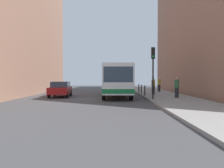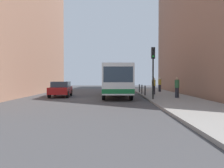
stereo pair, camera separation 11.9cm
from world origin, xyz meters
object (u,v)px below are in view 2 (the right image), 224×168
Objects in this scene: traffic_light at (153,63)px; pedestrian_near_signal at (177,87)px; bollard_mid at (142,89)px; bus at (116,79)px; bollard_far at (139,88)px; car_behind_bus at (117,85)px; bollard_near at (145,91)px; pedestrian_mid_sidewalk at (154,86)px; car_beside_bus at (61,89)px; pedestrian_far_sidewalk at (160,85)px.

traffic_light reaches higher than pedestrian_near_signal.
pedestrian_near_signal is (2.37, -5.37, 0.39)m from bollard_mid.
bus is 6.37× the size of pedestrian_near_signal.
traffic_light is 9.82m from bollard_far.
car_behind_bus is at bearing 104.90° from bollard_mid.
pedestrian_near_signal reaches higher than car_behind_bus.
pedestrian_mid_sidewalk is at bearing 58.27° from bollard_near.
bollard_far is at bearing 112.66° from car_behind_bus.
pedestrian_near_signal is 4.68m from pedestrian_mid_sidewalk.
bus reaches higher than bollard_near.
car_behind_bus is at bearing -76.24° from pedestrian_mid_sidewalk.
bollard_near is 3.62m from pedestrian_near_signal.
car_beside_bus is 1.00× the size of car_behind_bus.
car_beside_bus is 9.65m from traffic_light.
bollard_far is 0.55× the size of pedestrian_far_sidewalk.
pedestrian_far_sidewalk reaches higher than bollard_far.
traffic_light is at bearing -32.54° from pedestrian_far_sidewalk.
pedestrian_near_signal is (5.16, -3.32, -0.71)m from bus.
car_behind_bus is 4.71× the size of bollard_mid.
bollard_mid is at bearing -144.91° from bus.
bollard_mid is at bearing 23.48° from pedestrian_near_signal.
bus is at bearing 167.54° from bollard_near.
pedestrian_far_sidewalk is at bearing 76.88° from traffic_light.
pedestrian_far_sidewalk is (5.24, -5.66, 0.23)m from car_behind_bus.
bus reaches higher than pedestrian_mid_sidewalk.
pedestrian_near_signal is at bearing -73.55° from bollard_far.
traffic_light is 3.37m from pedestrian_near_signal.
car_behind_bus reaches higher than bollard_far.
traffic_light is (8.26, -4.48, 2.22)m from car_beside_bus.
car_behind_bus is at bearing 101.80° from bollard_near.
car_behind_bus is (0.20, 11.79, -0.94)m from bus.
car_behind_bus is 10.08m from bollard_mid.
bollard_far is (0.00, 2.66, 0.00)m from bollard_mid.
traffic_light is 4.83m from bollard_near.
bus is 11.83m from car_behind_bus.
pedestrian_near_signal is 9.45m from pedestrian_far_sidewalk.
traffic_light is at bearing 148.28° from car_beside_bus.
car_beside_bus is 2.60× the size of pedestrian_far_sidewalk.
pedestrian_near_signal reaches higher than car_beside_bus.
pedestrian_far_sidewalk reaches higher than bollard_near.
bollard_near is 5.33m from bollard_far.
traffic_light is at bearing 101.75° from car_behind_bus.
car_beside_bus is at bearing 151.55° from traffic_light.
car_behind_bus is 11.23m from pedestrian_mid_sidewalk.
car_behind_bus is 4.71× the size of bollard_far.
bollard_far is 0.55× the size of pedestrian_near_signal.
bollard_near is 2.66m from bollard_mid.
pedestrian_mid_sidewalk is 1.00× the size of pedestrian_far_sidewalk.
bollard_near is at bearing 166.35° from bus.
car_beside_bus is at bearing 73.81° from pedestrian_near_signal.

